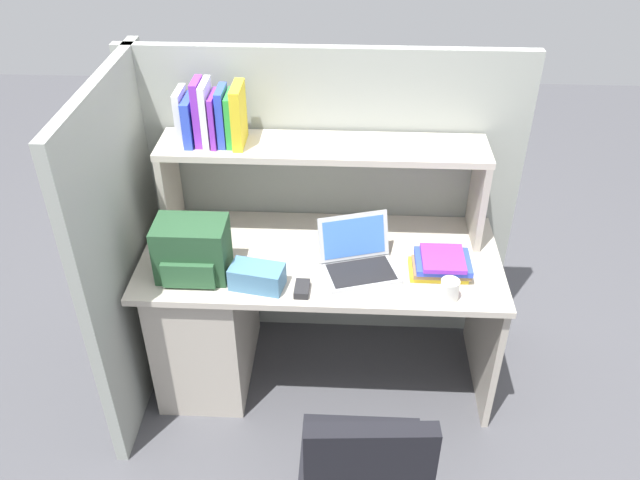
{
  "coord_description": "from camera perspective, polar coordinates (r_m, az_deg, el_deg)",
  "views": [
    {
      "loc": [
        0.11,
        -2.36,
        2.46
      ],
      "look_at": [
        0.0,
        -0.05,
        0.85
      ],
      "focal_mm": 36.78,
      "sensor_mm": 36.0,
      "label": 1
    }
  ],
  "objects": [
    {
      "name": "ground_plane",
      "position": [
        3.41,
        0.04,
        -11.31
      ],
      "size": [
        8.0,
        8.0,
        0.0
      ],
      "primitive_type": "plane",
      "color": "#4C4C51"
    },
    {
      "name": "desk",
      "position": [
        3.17,
        -7.04,
        -5.91
      ],
      "size": [
        1.6,
        0.7,
        0.73
      ],
      "color": "beige",
      "rests_on": "ground_plane"
    },
    {
      "name": "cubicle_partition_rear",
      "position": [
        3.22,
        0.37,
        3.28
      ],
      "size": [
        1.84,
        0.05,
        1.55
      ],
      "primitive_type": "cube",
      "color": "#939991",
      "rests_on": "ground_plane"
    },
    {
      "name": "cubicle_partition_left",
      "position": [
        3.01,
        -16.36,
        -0.72
      ],
      "size": [
        0.05,
        1.06,
        1.55
      ],
      "primitive_type": "cube",
      "color": "#939991",
      "rests_on": "ground_plane"
    },
    {
      "name": "overhead_hutch",
      "position": [
        2.91,
        0.24,
        6.58
      ],
      "size": [
        1.44,
        0.28,
        0.45
      ],
      "color": "#B3A99C",
      "rests_on": "desk"
    },
    {
      "name": "reference_books_on_shelf",
      "position": [
        2.86,
        -9.35,
        10.59
      ],
      "size": [
        0.28,
        0.18,
        0.28
      ],
      "color": "white",
      "rests_on": "overhead_hutch"
    },
    {
      "name": "laptop",
      "position": [
        2.82,
        3.32,
        -1.68
      ],
      "size": [
        0.37,
        0.34,
        0.22
      ],
      "color": "#B7BABF",
      "rests_on": "desk"
    },
    {
      "name": "backpack",
      "position": [
        2.8,
        -11.07,
        -0.89
      ],
      "size": [
        0.3,
        0.23,
        0.25
      ],
      "color": "#264C2D",
      "rests_on": "desk"
    },
    {
      "name": "computer_mouse",
      "position": [
        2.72,
        -1.58,
        -4.27
      ],
      "size": [
        0.06,
        0.11,
        0.03
      ],
      "primitive_type": "cube",
      "rotation": [
        0.0,
        0.0,
        -0.03
      ],
      "color": "#262628",
      "rests_on": "desk"
    },
    {
      "name": "paper_cup",
      "position": [
        2.71,
        11.2,
        -4.3
      ],
      "size": [
        0.08,
        0.08,
        0.1
      ],
      "primitive_type": "cylinder",
      "color": "white",
      "rests_on": "desk"
    },
    {
      "name": "tissue_box",
      "position": [
        2.74,
        -5.49,
        -3.19
      ],
      "size": [
        0.24,
        0.16,
        0.1
      ],
      "primitive_type": "cube",
      "rotation": [
        0.0,
        0.0,
        -0.19
      ],
      "color": "teal",
      "rests_on": "desk"
    },
    {
      "name": "desk_book_stack",
      "position": [
        2.84,
        10.48,
        -2.13
      ],
      "size": [
        0.26,
        0.2,
        0.09
      ],
      "color": "yellow",
      "rests_on": "desk"
    }
  ]
}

